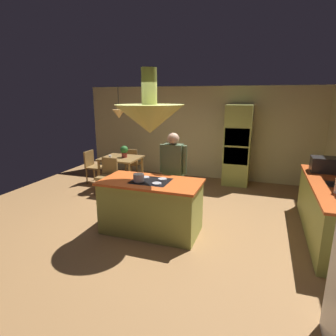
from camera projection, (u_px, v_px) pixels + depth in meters
ground at (156, 226)px, 5.10m from camera, size 8.16×8.16×0.00m
wall_back at (200, 133)px, 7.94m from camera, size 6.80×0.10×2.55m
kitchen_island at (151, 206)px, 4.80m from camera, size 1.69×0.88×0.94m
counter_run_right at (328, 210)px, 4.64m from camera, size 0.73×2.62×0.92m
oven_tower at (237, 146)px, 7.28m from camera, size 0.66×0.62×2.08m
dining_table at (121, 162)px, 7.22m from camera, size 0.97×0.88×0.76m
person_at_island at (173, 170)px, 5.28m from camera, size 0.53×0.22×1.64m
range_hood at (150, 117)px, 4.43m from camera, size 1.10×1.10×1.00m
pendant_light_over_table at (119, 114)px, 6.91m from camera, size 0.32×0.32×0.82m
chair_facing_island at (108, 174)px, 6.65m from camera, size 0.40×0.40×0.87m
chair_by_back_wall at (132, 162)px, 7.86m from camera, size 0.40×0.40×0.87m
chair_at_corner at (93, 165)px, 7.52m from camera, size 0.40×0.40×0.87m
potted_plant_on_table at (124, 151)px, 7.17m from camera, size 0.20×0.20×0.30m
cup_on_table at (110, 157)px, 7.03m from camera, size 0.07×0.07×0.09m
microwave_on_counter at (324, 165)px, 5.20m from camera, size 0.46×0.36×0.28m
cooking_pot_on_cooktop at (139, 178)px, 4.60m from camera, size 0.18×0.18×0.12m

